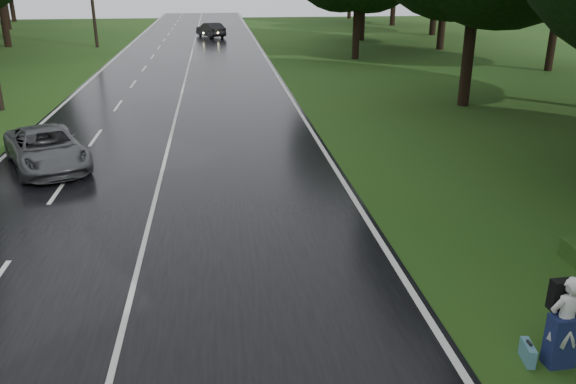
% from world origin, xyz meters
% --- Properties ---
extents(ground, '(160.00, 160.00, 0.00)m').
position_xyz_m(ground, '(0.00, 0.00, 0.00)').
color(ground, '#244715').
rests_on(ground, ground).
extents(road, '(12.00, 140.00, 0.04)m').
position_xyz_m(road, '(0.00, 20.00, 0.02)').
color(road, black).
rests_on(road, ground).
extents(lane_center, '(0.12, 140.00, 0.01)m').
position_xyz_m(lane_center, '(0.00, 20.00, 0.04)').
color(lane_center, silver).
rests_on(lane_center, road).
extents(grey_car, '(4.00, 5.28, 1.33)m').
position_xyz_m(grey_car, '(-3.86, 10.29, 0.71)').
color(grey_car, '#494D4E').
rests_on(grey_car, road).
extents(far_car, '(3.14, 4.59, 1.43)m').
position_xyz_m(far_car, '(1.54, 52.28, 0.76)').
color(far_car, black).
rests_on(far_car, road).
extents(hitchhiker, '(0.63, 0.57, 1.69)m').
position_xyz_m(hitchhiker, '(7.52, -1.76, 0.78)').
color(hitchhiker, silver).
rests_on(hitchhiker, ground).
extents(suitcase, '(0.22, 0.50, 0.35)m').
position_xyz_m(suitcase, '(7.04, -1.64, 0.17)').
color(suitcase, teal).
rests_on(suitcase, ground).
extents(utility_pole_mid, '(1.80, 0.28, 9.07)m').
position_xyz_m(utility_pole_mid, '(-8.50, 19.88, 0.00)').
color(utility_pole_mid, black).
rests_on(utility_pole_mid, ground).
extents(utility_pole_far, '(1.80, 0.28, 10.36)m').
position_xyz_m(utility_pole_far, '(-8.50, 45.23, 0.00)').
color(utility_pole_far, black).
rests_on(utility_pole_far, ground).
extents(tree_left_f, '(11.48, 11.48, 17.94)m').
position_xyz_m(tree_left_f, '(-16.47, 46.51, 0.00)').
color(tree_left_f, black).
rests_on(tree_left_f, ground).
extents(tree_right_d, '(9.62, 9.62, 15.03)m').
position_xyz_m(tree_right_d, '(14.18, 18.20, 0.00)').
color(tree_right_d, black).
rests_on(tree_right_d, ground).
extents(tree_right_e, '(8.43, 8.43, 13.17)m').
position_xyz_m(tree_right_e, '(12.63, 35.23, 0.00)').
color(tree_right_e, black).
rests_on(tree_right_e, ground).
extents(tree_right_f, '(8.64, 8.64, 13.49)m').
position_xyz_m(tree_right_f, '(16.17, 47.92, 0.00)').
color(tree_right_f, black).
rests_on(tree_right_f, ground).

